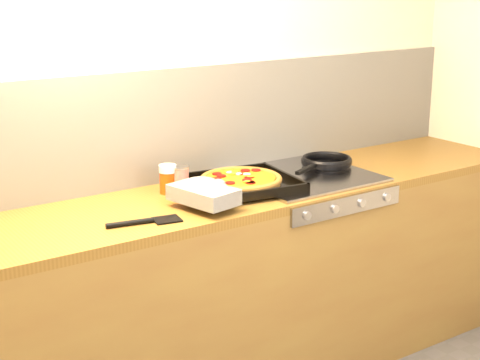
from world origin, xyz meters
TOP-DOWN VIEW (x-y plane):
  - room_shell at (0.00, 1.39)m, footprint 3.20×3.20m
  - counter_run at (0.00, 1.10)m, footprint 3.20×0.62m
  - stovetop at (0.45, 1.10)m, footprint 0.60×0.56m
  - pizza_on_tray at (0.04, 1.06)m, footprint 0.62×0.50m
  - frying_pan at (0.63, 1.14)m, footprint 0.42×0.31m
  - tomato_can at (-0.12, 1.21)m, footprint 0.09×0.09m
  - juice_glass at (-0.16, 1.23)m, footprint 0.09×0.09m
  - wooden_spoon at (0.10, 1.26)m, footprint 0.30×0.06m
  - black_spatula at (-0.42, 0.94)m, footprint 0.29×0.10m

SIDE VIEW (x-z plane):
  - counter_run at x=0.00m, z-range 0.00..0.90m
  - stovetop at x=0.45m, z-range 0.90..0.92m
  - black_spatula at x=-0.42m, z-range 0.90..0.92m
  - wooden_spoon at x=0.10m, z-range 0.90..0.92m
  - frying_pan at x=0.63m, z-range 0.92..0.96m
  - pizza_on_tray at x=0.04m, z-range 0.91..0.98m
  - tomato_can at x=-0.12m, z-range 0.90..1.01m
  - juice_glass at x=-0.16m, z-range 0.90..1.02m
  - room_shell at x=0.00m, z-range -0.45..2.75m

